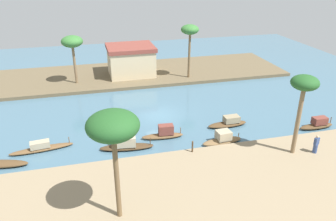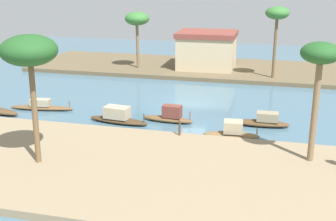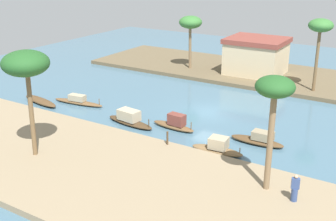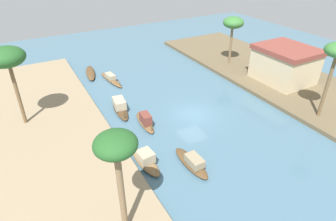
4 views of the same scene
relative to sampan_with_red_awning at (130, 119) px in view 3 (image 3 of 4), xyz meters
name	(u,v)px [view 3 (image 3 of 4)]	position (x,y,z in m)	size (l,w,h in m)	color
river_water	(209,112)	(4.31, 6.15, -0.47)	(70.62, 70.62, 0.00)	#476B7F
riverbank_left	(109,174)	(4.31, -7.93, -0.26)	(42.47, 11.81, 0.42)	#937F60
riverbank_right	(264,75)	(4.31, 20.23, -0.26)	(42.47, 11.81, 0.42)	brown
sampan_with_red_awning	(130,119)	(0.00, 0.00, 0.00)	(4.83, 1.73, 1.25)	#47331E
sampan_downstream_large	(78,101)	(-7.21, 1.54, -0.16)	(5.42, 1.54, 0.92)	brown
sampan_foreground	(175,124)	(3.69, 1.13, -0.01)	(3.96, 1.23, 1.31)	brown
sampan_open_hull	(218,148)	(8.61, -1.14, -0.03)	(3.88, 1.47, 1.22)	brown
sampan_upstream_small	(259,139)	(10.53, 1.89, -0.09)	(4.10, 1.25, 1.06)	brown
sampan_near_left_bank	(40,101)	(-10.45, -0.14, -0.24)	(5.06, 2.05, 0.45)	brown
person_on_near_bank	(295,189)	(15.22, -5.17, 0.67)	(0.50, 0.46, 1.62)	#33477A
mooring_post	(167,138)	(5.28, -2.52, 0.45)	(0.14, 0.14, 1.01)	#4C3823
palm_tree_left_near	(26,65)	(-1.57, -8.61, 6.20)	(3.06, 3.06, 7.22)	brown
palm_tree_left_far	(275,93)	(13.45, -4.67, 5.78)	(2.17, 2.17, 6.81)	#7F6647
palm_tree_right_tall	(321,28)	(10.86, 16.19, 6.23)	(2.36, 2.36, 7.20)	brown
palm_tree_right_short	(191,23)	(-4.12, 17.61, 5.30)	(2.69, 2.69, 6.24)	#7F6647
riverside_building	(256,56)	(3.42, 19.52, 2.02)	(6.49, 5.70, 4.08)	beige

